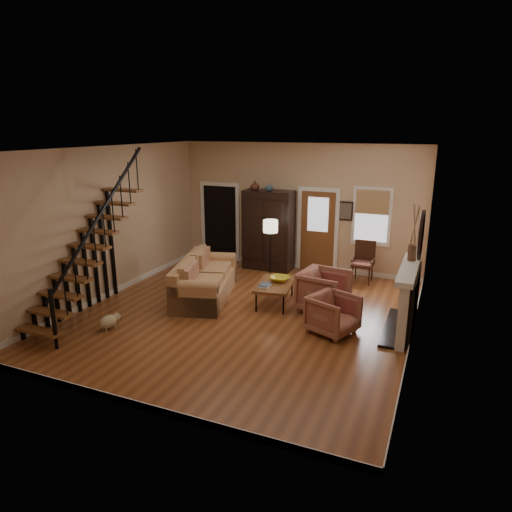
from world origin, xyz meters
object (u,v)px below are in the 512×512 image
at_px(armoire, 268,230).
at_px(sofa, 205,279).
at_px(armchair_left, 333,314).
at_px(floor_lamp, 270,251).
at_px(side_chair, 363,262).
at_px(coffee_table, 275,293).
at_px(armchair_right, 324,291).

xyz_separation_m(armoire, sofa, (-0.48, -2.61, -0.61)).
height_order(armoire, armchair_left, armoire).
xyz_separation_m(armchair_left, floor_lamp, (-2.11, 2.25, 0.41)).
relative_size(armoire, side_chair, 2.06).
distance_m(coffee_table, armchair_right, 1.08).
bearing_deg(armchair_left, armchair_right, 45.39).
height_order(coffee_table, armchair_right, armchair_right).
bearing_deg(armoire, coffee_table, -65.43).
distance_m(armchair_right, floor_lamp, 2.14).
distance_m(sofa, side_chair, 3.88).
relative_size(armoire, armchair_right, 2.23).
height_order(coffee_table, floor_lamp, floor_lamp).
xyz_separation_m(sofa, floor_lamp, (0.93, 1.60, 0.33)).
relative_size(coffee_table, floor_lamp, 0.79).
relative_size(sofa, side_chair, 2.31).
height_order(sofa, floor_lamp, floor_lamp).
xyz_separation_m(armchair_left, armchair_right, (-0.43, 0.98, 0.06)).
bearing_deg(coffee_table, armchair_left, -32.17).
height_order(armchair_right, side_chair, side_chair).
distance_m(coffee_table, armchair_left, 1.77).
bearing_deg(armchair_right, coffee_table, 99.91).
height_order(coffee_table, armchair_left, armchair_left).
distance_m(armchair_left, armchair_right, 1.07).
relative_size(armoire, armchair_left, 2.61).
relative_size(armchair_left, armchair_right, 0.85).
xyz_separation_m(armoire, side_chair, (2.55, -0.20, -0.54)).
height_order(floor_lamp, side_chair, floor_lamp).
bearing_deg(coffee_table, sofa, -169.57).
height_order(armoire, armchair_right, armoire).
xyz_separation_m(sofa, armchair_right, (2.61, 0.32, -0.01)).
height_order(sofa, coffee_table, sofa).
distance_m(armchair_right, side_chair, 2.13).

